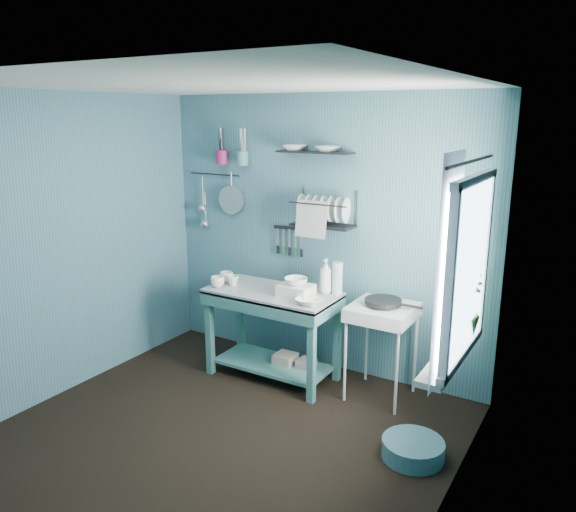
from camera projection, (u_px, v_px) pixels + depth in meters
The scene contains 36 objects.
floor at pixel (223, 436), 4.16m from camera, with size 3.20×3.20×0.00m, color black.
ceiling at pixel (212, 84), 3.54m from camera, with size 3.20×3.20×0.00m, color silver.
wall_back at pixel (320, 235), 5.09m from camera, with size 3.20×3.20×0.00m, color #396675.
wall_front at pixel (18, 351), 2.60m from camera, with size 3.20×3.20×0.00m, color #396675.
wall_left at pixel (65, 247), 4.65m from camera, with size 3.00×3.00×0.00m, color #396675.
wall_right at pixel (451, 316), 3.05m from camera, with size 3.00×3.00×0.00m, color #396675.
work_counter at pixel (273, 334), 5.01m from camera, with size 1.15×0.58×0.81m, color #346F6B.
mug_left at pixel (217, 282), 5.00m from camera, with size 0.12×0.12×0.10m, color white.
mug_mid at pixel (233, 281), 5.04m from camera, with size 0.10×0.10×0.09m, color white.
mug_right at pixel (227, 277), 5.15m from camera, with size 0.12×0.12×0.10m, color white.
wash_tub at pixel (296, 290), 4.75m from camera, with size 0.28×0.22×0.10m, color silver.
tub_bowl at pixel (296, 281), 4.73m from camera, with size 0.20×0.20×0.06m, color white.
soap_bottle at pixel (326, 276), 4.83m from camera, with size 0.12×0.12×0.30m, color silver.
water_bottle at pixel (337, 278), 4.80m from camera, with size 0.09×0.09×0.28m, color silver.
counter_bowl at pixel (309, 301), 4.55m from camera, with size 0.22×0.22×0.05m, color white.
hotplate_stand at pixel (381, 352), 4.65m from camera, with size 0.50×0.50×0.81m, color beige.
frying_pan at pixel (383, 301), 4.55m from camera, with size 0.30×0.30×0.04m, color black.
knife_strip at pixel (290, 228), 5.21m from camera, with size 0.32×0.02×0.03m, color black.
dish_rack at pixel (323, 208), 4.87m from camera, with size 0.55×0.24×0.32m, color black.
upper_shelf at pixel (314, 152), 4.84m from camera, with size 0.70×0.18×0.01m, color black.
shelf_bowl_left at pixel (295, 140), 4.91m from camera, with size 0.20×0.20×0.05m, color white.
shelf_bowl_right at pixel (328, 145), 4.75m from camera, with size 0.20×0.20×0.05m, color white.
utensil_cup_magenta at pixel (222, 157), 5.38m from camera, with size 0.11×0.11×0.13m, color #981C5A.
utensil_cup_teal at pixel (243, 158), 5.26m from camera, with size 0.11×0.11×0.13m, color teal.
colander at pixel (231, 200), 5.47m from camera, with size 0.28×0.28×0.03m, color #A7AAAF.
ladle_outer at pixel (203, 191), 5.65m from camera, with size 0.01×0.01×0.30m, color #A7AAAF.
ladle_inner at pixel (205, 207), 5.67m from camera, with size 0.01×0.01×0.30m, color #A7AAAF.
hook_rail at pixel (215, 174), 5.53m from camera, with size 0.01×0.01×0.60m, color black.
window_glass at pixel (471, 270), 3.39m from camera, with size 1.10×1.10×0.00m, color white.
windowsill at pixel (450, 357), 3.58m from camera, with size 0.16×0.95×0.04m, color beige.
curtain at pixel (447, 272), 3.16m from camera, with size 1.35×1.35×0.00m, color white.
curtain_rod at pixel (472, 161), 3.26m from camera, with size 0.02×0.02×1.05m, color black.
potted_plant at pixel (458, 306), 3.71m from camera, with size 0.28×0.28×0.50m, color #386B2B.
storage_tin_large at pixel (285, 365), 5.07m from camera, with size 0.18×0.18×0.22m, color gray.
storage_tin_small at pixel (306, 370), 5.00m from camera, with size 0.15×0.15×0.20m, color gray.
floor_basin at pixel (413, 449), 3.88m from camera, with size 0.43×0.43×0.13m, color #40727E.
Camera 1 is at (2.32, -2.92, 2.32)m, focal length 35.00 mm.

